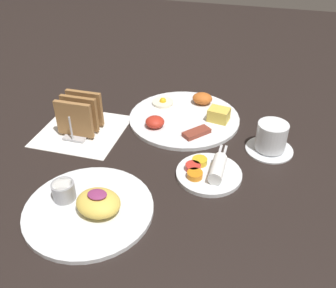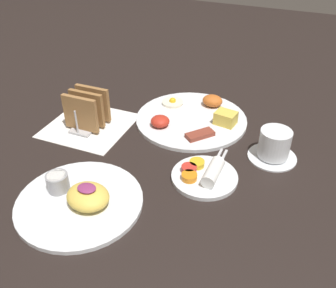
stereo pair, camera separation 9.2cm
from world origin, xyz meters
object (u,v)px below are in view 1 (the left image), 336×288
Objects in this scene: plate_condiments at (209,172)px; toast_rack at (80,115)px; plate_foreground at (89,206)px; plate_breakfast at (186,116)px; coffee_cup at (271,138)px.

plate_condiments is 0.38m from toast_rack.
plate_condiments is 0.63× the size of plate_foreground.
toast_rack is (-0.26, -0.14, 0.04)m from plate_breakfast.
toast_rack is (-0.37, 0.10, 0.04)m from plate_condiments.
plate_breakfast is 1.87× the size of plate_condiments.
plate_breakfast is at bearing 27.90° from toast_rack.
plate_breakfast is 1.17× the size of plate_foreground.
plate_foreground is 2.24× the size of coffee_cup.
coffee_cup is (0.35, 0.32, 0.02)m from plate_foreground.
plate_condiments is at bearing -132.76° from coffee_cup.
plate_condiments is (0.11, -0.23, 0.00)m from plate_breakfast.
plate_breakfast is 0.26m from plate_condiments.
coffee_cup is (0.24, -0.09, 0.03)m from plate_breakfast.
plate_foreground is (-0.11, -0.41, 0.00)m from plate_breakfast.
toast_rack is at bearing -174.83° from coffee_cup.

